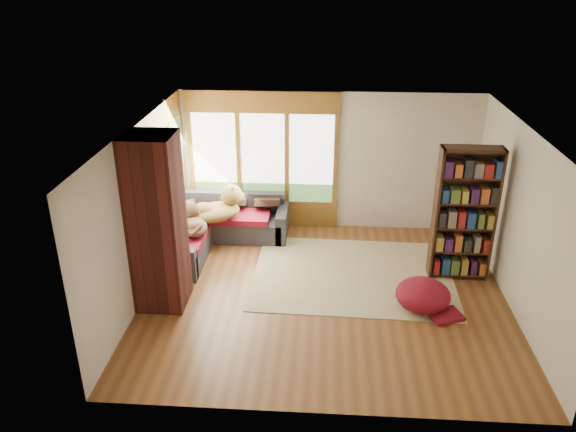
% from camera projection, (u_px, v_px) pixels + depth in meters
% --- Properties ---
extents(floor, '(5.50, 5.50, 0.00)m').
position_uv_depth(floor, '(324.00, 295.00, 8.63)').
color(floor, brown).
rests_on(floor, ground).
extents(ceiling, '(5.50, 5.50, 0.00)m').
position_uv_depth(ceiling, '(330.00, 130.00, 7.56)').
color(ceiling, white).
extents(wall_back, '(5.50, 0.04, 2.60)m').
position_uv_depth(wall_back, '(327.00, 162.00, 10.37)').
color(wall_back, silver).
rests_on(wall_back, ground).
extents(wall_front, '(5.50, 0.04, 2.60)m').
position_uv_depth(wall_front, '(326.00, 318.00, 5.82)').
color(wall_front, silver).
rests_on(wall_front, ground).
extents(wall_left, '(0.04, 5.00, 2.60)m').
position_uv_depth(wall_left, '(140.00, 213.00, 8.26)').
color(wall_left, silver).
rests_on(wall_left, ground).
extents(wall_right, '(0.04, 5.00, 2.60)m').
position_uv_depth(wall_right, '(521.00, 223.00, 7.93)').
color(wall_right, silver).
rests_on(wall_right, ground).
extents(windows_back, '(2.82, 0.10, 1.90)m').
position_uv_depth(windows_back, '(263.00, 158.00, 10.39)').
color(windows_back, olive).
rests_on(windows_back, wall_back).
extents(windows_left, '(0.10, 2.62, 1.90)m').
position_uv_depth(windows_left, '(164.00, 181.00, 9.33)').
color(windows_left, olive).
rests_on(windows_left, wall_left).
extents(roller_blind, '(0.03, 0.72, 0.90)m').
position_uv_depth(roller_blind, '(176.00, 143.00, 9.92)').
color(roller_blind, '#729360').
rests_on(roller_blind, wall_left).
extents(brick_chimney, '(0.70, 0.70, 2.60)m').
position_uv_depth(brick_chimney, '(157.00, 223.00, 7.92)').
color(brick_chimney, '#471914').
rests_on(brick_chimney, ground).
extents(sectional_sofa, '(2.20, 2.20, 0.80)m').
position_uv_depth(sectional_sofa, '(218.00, 226.00, 10.17)').
color(sectional_sofa, '#292A30').
rests_on(sectional_sofa, ground).
extents(area_rug, '(3.29, 2.55, 0.01)m').
position_uv_depth(area_rug, '(353.00, 274.00, 9.18)').
color(area_rug, beige).
rests_on(area_rug, ground).
extents(bookshelf, '(0.93, 0.31, 2.18)m').
position_uv_depth(bookshelf, '(464.00, 215.00, 8.71)').
color(bookshelf, '#381E12').
rests_on(bookshelf, ground).
extents(pouf, '(0.97, 0.97, 0.43)m').
position_uv_depth(pouf, '(423.00, 294.00, 8.22)').
color(pouf, maroon).
rests_on(pouf, area_rug).
extents(dog_tan, '(1.09, 0.99, 0.53)m').
position_uv_depth(dog_tan, '(219.00, 203.00, 9.84)').
color(dog_tan, olive).
rests_on(dog_tan, sectional_sofa).
extents(dog_brindle, '(0.67, 0.83, 0.41)m').
position_uv_depth(dog_brindle, '(193.00, 218.00, 9.42)').
color(dog_brindle, '#38251A').
rests_on(dog_brindle, sectional_sofa).
extents(throw_pillows, '(1.98, 1.68, 0.45)m').
position_uv_depth(throw_pillows, '(222.00, 201.00, 10.02)').
color(throw_pillows, '#332219').
rests_on(throw_pillows, sectional_sofa).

